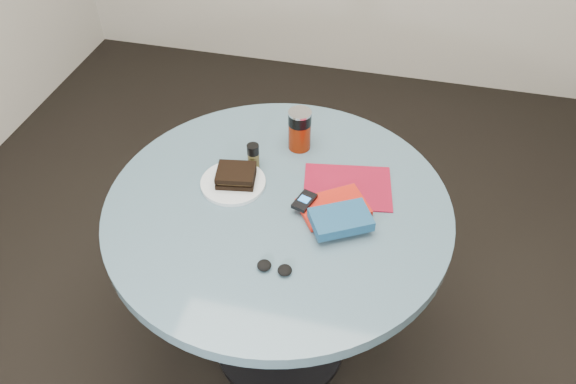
% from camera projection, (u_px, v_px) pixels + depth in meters
% --- Properties ---
extents(ground, '(4.00, 4.00, 0.00)m').
position_uv_depth(ground, '(280.00, 343.00, 2.13)').
color(ground, black).
rests_on(ground, ground).
extents(table, '(1.00, 1.00, 0.75)m').
position_uv_depth(table, '(279.00, 241.00, 1.72)').
color(table, black).
rests_on(table, ground).
extents(plate, '(0.24, 0.24, 0.01)m').
position_uv_depth(plate, '(233.00, 183.00, 1.67)').
color(plate, silver).
rests_on(plate, table).
extents(sandwich, '(0.13, 0.11, 0.04)m').
position_uv_depth(sandwich, '(236.00, 175.00, 1.65)').
color(sandwich, black).
rests_on(sandwich, plate).
extents(soda_can, '(0.10, 0.10, 0.14)m').
position_uv_depth(soda_can, '(300.00, 130.00, 1.75)').
color(soda_can, '#6E1B05').
rests_on(soda_can, table).
extents(pepper_grinder, '(0.05, 0.05, 0.08)m').
position_uv_depth(pepper_grinder, '(253.00, 156.00, 1.70)').
color(pepper_grinder, '#4A4320').
rests_on(pepper_grinder, table).
extents(magazine, '(0.29, 0.23, 0.00)m').
position_uv_depth(magazine, '(347.00, 187.00, 1.66)').
color(magazine, maroon).
rests_on(magazine, table).
extents(red_book, '(0.22, 0.21, 0.02)m').
position_uv_depth(red_book, '(333.00, 207.00, 1.58)').
color(red_book, '#AA180D').
rests_on(red_book, magazine).
extents(novel, '(0.19, 0.17, 0.03)m').
position_uv_depth(novel, '(341.00, 220.00, 1.52)').
color(novel, navy).
rests_on(novel, red_book).
extents(mp3_player, '(0.06, 0.09, 0.01)m').
position_uv_depth(mp3_player, '(304.00, 201.00, 1.58)').
color(mp3_player, black).
rests_on(mp3_player, red_book).
extents(headphones, '(0.09, 0.04, 0.02)m').
position_uv_depth(headphones, '(274.00, 268.00, 1.43)').
color(headphones, black).
rests_on(headphones, table).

